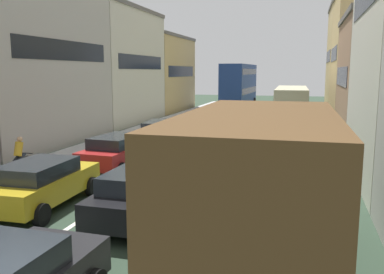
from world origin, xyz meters
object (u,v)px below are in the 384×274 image
Objects in this scene: hatchback_centre_lane_third at (192,155)px; sedan_left_lane_third at (119,151)px; sedan_centre_lane_second at (142,193)px; wagon_left_lane_second at (41,183)px; bus_far_queue_secondary at (239,84)px; sedan_centre_lane_fifth at (233,125)px; cyclist_on_sidewalk at (20,158)px; removalist_box_truck at (263,192)px; sedan_left_lane_fourth at (162,133)px; wagon_right_lane_far at (285,144)px; bus_mid_queue_primary at (291,101)px; sedan_right_lane_behind_truck at (269,167)px; coupe_centre_lane_fourth at (219,136)px.

hatchback_centre_lane_third is 3.36m from sedan_left_lane_third.
sedan_centre_lane_second is 5.58m from hatchback_centre_lane_third.
wagon_left_lane_second is 37.50m from bus_far_queue_secondary.
sedan_centre_lane_fifth is 14.35m from cyclist_on_sidewalk.
cyclist_on_sidewalk reaches higher than sedan_centre_lane_second.
sedan_centre_lane_second is at bearing 50.46° from removalist_box_truck.
sedan_left_lane_third and sedan_left_lane_fourth have the same top height.
wagon_right_lane_far is 16.07m from bus_mid_queue_primary.
removalist_box_truck is 19.15m from sedan_centre_lane_fifth.
wagon_left_lane_second and sedan_right_lane_behind_truck have the same top height.
cyclist_on_sidewalk is (-2.95, -2.72, 0.05)m from sedan_left_lane_third.
sedan_right_lane_behind_truck is (6.65, -1.34, 0.00)m from sedan_left_lane_third.
wagon_left_lane_second is 0.41× the size of bus_far_queue_secondary.
removalist_box_truck is at bearing -163.34° from coupe_centre_lane_fourth.
bus_far_queue_secondary reaches higher than sedan_centre_lane_second.
sedan_right_lane_behind_truck is at bearing -111.66° from hatchback_centre_lane_third.
sedan_left_lane_third and wagon_right_lane_far have the same top height.
hatchback_centre_lane_third is 3.56m from sedan_right_lane_behind_truck.
removalist_box_truck is 1.75× the size of sedan_left_lane_fourth.
sedan_left_lane_fourth is 2.55× the size of cyclist_on_sidewalk.
bus_far_queue_secondary is at bearing 5.24° from sedan_centre_lane_second.
sedan_left_lane_fourth is at bearing 147.31° from sedan_centre_lane_fifth.
sedan_left_lane_fourth is 0.42× the size of bus_mid_queue_primary.
sedan_centre_lane_second and sedan_centre_lane_fifth have the same top height.
wagon_left_lane_second is 0.41× the size of bus_mid_queue_primary.
sedan_centre_lane_second is 0.41× the size of bus_mid_queue_primary.
hatchback_centre_lane_third is 5.07m from wagon_right_lane_far.
coupe_centre_lane_fourth is 3.41m from sedan_left_lane_fourth.
sedan_left_lane_fourth is (0.11, 10.90, 0.00)m from wagon_left_lane_second.
removalist_box_truck reaches higher than wagon_left_lane_second.
hatchback_centre_lane_third is 0.41× the size of bus_mid_queue_primary.
sedan_left_lane_third is 1.02× the size of sedan_right_lane_behind_truck.
coupe_centre_lane_fourth is at bearing -0.10° from hatchback_centre_lane_third.
sedan_centre_lane_second and hatchback_centre_lane_third have the same top height.
hatchback_centre_lane_third is 0.99× the size of wagon_right_lane_far.
bus_mid_queue_primary reaches higher than sedan_right_lane_behind_truck.
sedan_centre_lane_second and sedan_left_lane_third have the same top height.
removalist_box_truck is at bearing -175.17° from sedan_right_lane_behind_truck.
sedan_left_lane_fourth is 7.18m from wagon_right_lane_far.
sedan_left_lane_third is at bearing 39.03° from removalist_box_truck.
cyclist_on_sidewalk is at bearing 136.67° from sedan_left_lane_third.
sedan_left_lane_fourth is 8.74m from cyclist_on_sidewalk.
sedan_left_lane_third is at bearing 175.61° from sedan_left_lane_fourth.
hatchback_centre_lane_third is 19.90m from bus_mid_queue_primary.
wagon_right_lane_far is 29.31m from bus_far_queue_secondary.
wagon_right_lane_far is at bearing -39.64° from wagon_left_lane_second.
bus_far_queue_secondary is (-3.24, 26.87, 2.03)m from coupe_centre_lane_fourth.
sedan_centre_lane_fifth is at bearing -14.20° from sedan_left_lane_third.
hatchback_centre_lane_third is at bearing 168.89° from bus_mid_queue_primary.
bus_mid_queue_primary is at bearing -1.02° from wagon_right_lane_far.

